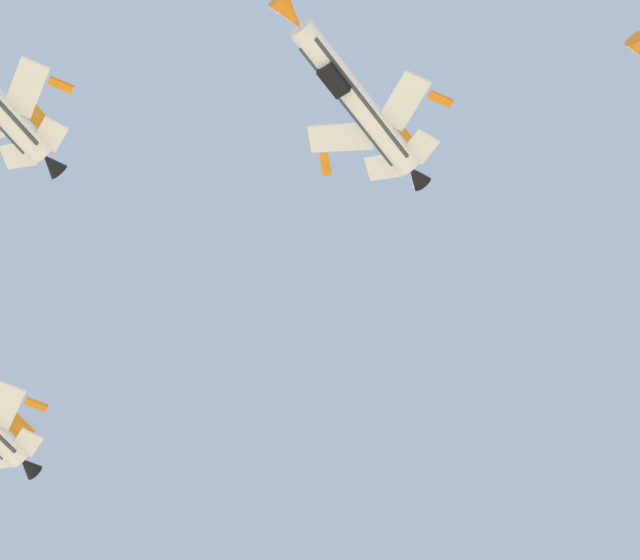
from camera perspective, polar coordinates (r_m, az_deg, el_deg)
name	(u,v)px	position (r m, az deg, el deg)	size (l,w,h in m)	color
fighter_jet_left_wing	(354,96)	(91.98, 1.37, 7.45)	(14.00, 11.56, 4.41)	white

